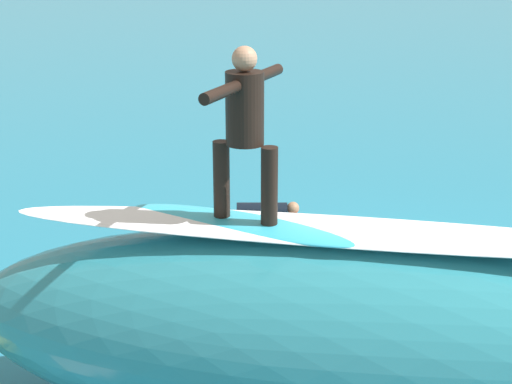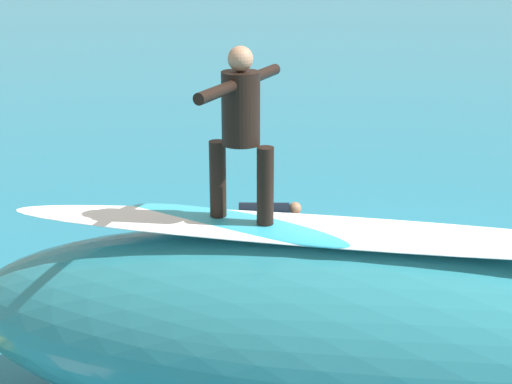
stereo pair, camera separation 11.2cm
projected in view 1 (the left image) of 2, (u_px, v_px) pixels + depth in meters
ground_plane at (408, 301)px, 9.39m from camera, size 120.00×120.00×0.00m
wave_crest at (344, 336)px, 6.72m from camera, size 6.93×2.26×1.87m
wave_foam_lip at (348, 232)px, 6.41m from camera, size 5.85×0.91×0.08m
surfboard_riding at (245, 225)px, 6.55m from camera, size 2.23×1.09×0.09m
surfer_riding at (245, 122)px, 6.26m from camera, size 0.56×1.35×1.45m
surfboard_paddling at (262, 222)px, 11.82m from camera, size 2.08×0.78×0.07m
surfer_paddling at (254, 212)px, 11.77m from camera, size 1.59×0.47×0.29m
foam_patch_mid at (125, 263)px, 10.33m from camera, size 0.81×0.79×0.11m
foam_patch_far at (311, 229)px, 11.44m from camera, size 0.82×0.76×0.14m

